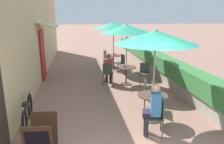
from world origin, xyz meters
TOP-DOWN VIEW (x-y plane):
  - cafe_facade_wall at (-2.54, 6.96)m, footprint 0.98×14.18m
  - planter_hedge at (2.75, 6.99)m, footprint 0.60×13.18m
  - patio_table_near at (1.00, 1.79)m, footprint 0.79×0.79m
  - patio_umbrella_near at (1.00, 1.79)m, footprint 2.03×2.03m
  - cafe_chair_near_left at (0.87, 1.07)m, footprint 0.50×0.50m
  - seated_patron_near_left at (0.76, 1.10)m, footprint 0.47×0.42m
  - cafe_chair_near_right at (1.13, 2.52)m, footprint 0.50×0.50m
  - coffee_cup_near at (0.96, 1.74)m, footprint 0.07×0.07m
  - patio_table_mid at (1.01, 4.95)m, footprint 0.79×0.79m
  - patio_umbrella_mid at (1.01, 4.95)m, footprint 2.03×2.03m
  - cafe_chair_mid_left at (0.28, 5.07)m, footprint 0.49×0.49m
  - seated_patron_mid_left at (0.31, 5.18)m, footprint 0.41×0.47m
  - cafe_chair_mid_right at (1.73, 4.83)m, footprint 0.49×0.49m
  - coffee_cup_mid at (0.92, 4.95)m, footprint 0.07×0.07m
  - patio_table_far at (0.93, 7.57)m, footprint 0.79×0.79m
  - patio_umbrella_far at (0.93, 7.57)m, footprint 2.03×2.03m
  - cafe_chair_far_left at (1.17, 6.88)m, footprint 0.48×0.48m
  - cafe_chair_far_right at (0.68, 8.27)m, footprint 0.48×0.48m
  - coffee_cup_far at (1.00, 7.57)m, footprint 0.07×0.07m
  - bicycle_leaning at (-2.20, 2.00)m, footprint 0.21×1.75m
  - menu_board at (-1.63, 0.49)m, footprint 0.59×0.68m

SIDE VIEW (x-z plane):
  - bicycle_leaning at x=-2.20m, z-range -0.03..0.71m
  - menu_board at x=-1.63m, z-range -0.01..0.90m
  - cafe_chair_near_left at x=0.87m, z-range 0.08..0.95m
  - cafe_chair_near_right at x=1.13m, z-range 0.08..0.95m
  - cafe_chair_mid_left at x=0.28m, z-range 0.08..0.95m
  - cafe_chair_mid_right at x=1.73m, z-range 0.08..0.95m
  - cafe_chair_far_left at x=1.17m, z-range 0.08..0.95m
  - cafe_chair_far_right at x=0.68m, z-range 0.08..0.95m
  - patio_table_near at x=1.00m, z-range 0.17..0.89m
  - patio_table_mid at x=1.01m, z-range 0.17..0.89m
  - patio_table_far at x=0.93m, z-range 0.17..0.89m
  - planter_hedge at x=2.75m, z-range 0.03..1.04m
  - seated_patron_near_left at x=0.76m, z-range 0.06..1.31m
  - seated_patron_mid_left at x=0.31m, z-range 0.06..1.31m
  - coffee_cup_near at x=0.96m, z-range 0.72..0.81m
  - coffee_cup_mid at x=0.92m, z-range 0.72..0.81m
  - coffee_cup_far at x=1.00m, z-range 0.72..0.81m
  - cafe_facade_wall at x=-2.54m, z-range -0.01..4.19m
  - patio_umbrella_near at x=1.00m, z-range 1.00..3.42m
  - patio_umbrella_mid at x=1.01m, z-range 1.00..3.42m
  - patio_umbrella_far at x=0.93m, z-range 1.00..3.42m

